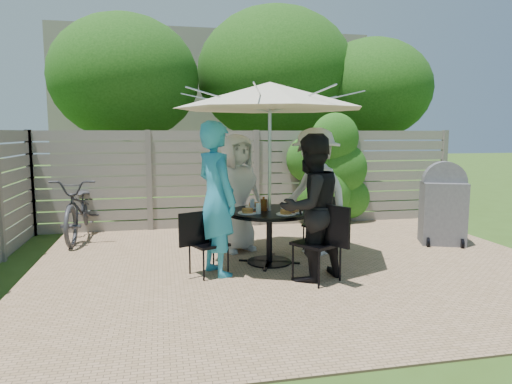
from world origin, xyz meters
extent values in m
plane|color=#35531A|center=(0.00, 0.00, 0.00)|extent=(60.00, 60.00, 0.00)
cube|color=tan|center=(0.00, 0.50, 0.01)|extent=(7.00, 6.00, 0.02)
cube|color=gray|center=(0.00, 3.00, 0.93)|extent=(8.00, 0.10, 1.85)
ellipsoid|color=#205C15|center=(1.40, 2.85, 0.90)|extent=(1.20, 0.70, 1.80)
cube|color=gray|center=(0.00, 12.00, 2.50)|extent=(10.00, 6.00, 5.00)
ellipsoid|color=#18430F|center=(-2.50, 5.00, 2.97)|extent=(3.20, 3.20, 2.72)
ellipsoid|color=#18430F|center=(1.00, 5.50, 3.18)|extent=(3.80, 3.80, 3.23)
ellipsoid|color=#18430F|center=(3.20, 4.80, 2.83)|extent=(2.80, 2.80, 2.38)
cylinder|color=black|center=(-0.35, 0.45, 0.73)|extent=(1.49, 1.49, 0.03)
cylinder|color=black|center=(-0.35, 0.45, 0.36)|extent=(0.08, 0.08, 0.73)
cylinder|color=black|center=(-0.35, 0.45, 0.02)|extent=(0.61, 0.61, 0.04)
cylinder|color=silver|center=(-0.35, 0.45, 1.17)|extent=(0.04, 0.04, 2.33)
cone|color=beige|center=(-0.35, 0.45, 2.28)|extent=(3.34, 3.34, 0.36)
cube|color=black|center=(-0.73, 1.32, 0.41)|extent=(0.49, 0.49, 0.03)
cube|color=black|center=(-0.78, 1.51, 0.62)|extent=(0.14, 0.39, 0.41)
imported|color=beige|center=(-0.68, 1.21, 0.89)|extent=(1.03, 0.87, 1.78)
cube|color=black|center=(-1.22, 0.07, 0.41)|extent=(0.54, 0.54, 0.03)
cube|color=black|center=(-1.41, -0.01, 0.64)|extent=(0.38, 0.19, 0.41)
imported|color=#2B93BB|center=(-1.11, 0.12, 0.97)|extent=(0.71, 0.84, 1.95)
cube|color=black|center=(0.03, -0.42, 0.48)|extent=(0.64, 0.64, 0.04)
cube|color=black|center=(0.15, -0.62, 0.73)|extent=(0.27, 0.42, 0.48)
imported|color=black|center=(-0.02, -0.31, 0.90)|extent=(1.07, 0.97, 1.79)
cube|color=black|center=(0.52, 0.83, 0.41)|extent=(0.52, 0.52, 0.03)
cube|color=black|center=(0.71, 0.90, 0.64)|extent=(0.39, 0.17, 0.41)
imported|color=silver|center=(0.41, 0.78, 0.93)|extent=(1.12, 1.38, 1.87)
cylinder|color=white|center=(-0.49, 0.78, 0.75)|extent=(0.26, 0.26, 0.01)
cylinder|color=#AD6F32|center=(-0.49, 0.78, 0.78)|extent=(0.15, 0.15, 0.05)
cylinder|color=white|center=(-0.68, 0.31, 0.75)|extent=(0.26, 0.26, 0.01)
cylinder|color=#AD6F32|center=(-0.68, 0.31, 0.78)|extent=(0.15, 0.15, 0.05)
cylinder|color=white|center=(-0.21, 0.12, 0.75)|extent=(0.26, 0.26, 0.01)
cylinder|color=#AD6F32|center=(-0.21, 0.12, 0.78)|extent=(0.15, 0.15, 0.05)
cylinder|color=white|center=(-0.02, 0.59, 0.75)|extent=(0.26, 0.26, 0.01)
cylinder|color=#AD6F32|center=(-0.02, 0.59, 0.78)|extent=(0.15, 0.15, 0.05)
cylinder|color=white|center=(-0.07, 0.25, 0.75)|extent=(0.24, 0.24, 0.01)
cylinder|color=#AD6F32|center=(-0.07, 0.25, 0.78)|extent=(0.14, 0.14, 0.05)
cylinder|color=silver|center=(-0.55, 0.65, 0.81)|extent=(0.07, 0.07, 0.14)
cylinder|color=silver|center=(-0.55, 0.25, 0.81)|extent=(0.07, 0.07, 0.14)
cylinder|color=silver|center=(-0.15, 0.25, 0.81)|extent=(0.07, 0.07, 0.14)
cylinder|color=#59280C|center=(-0.43, 0.47, 0.82)|extent=(0.09, 0.09, 0.16)
cylinder|color=#C6B293|center=(-0.35, 0.69, 0.80)|extent=(0.08, 0.08, 0.12)
imported|color=#333338|center=(-3.13, 2.60, 0.53)|extent=(0.80, 2.04, 1.05)
cube|color=slate|center=(2.64, 0.96, 0.51)|extent=(0.80, 0.72, 1.01)
cylinder|color=slate|center=(2.64, 0.96, 1.01)|extent=(0.70, 0.44, 0.67)
camera|label=1|loc=(-1.78, -5.50, 1.80)|focal=32.00mm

